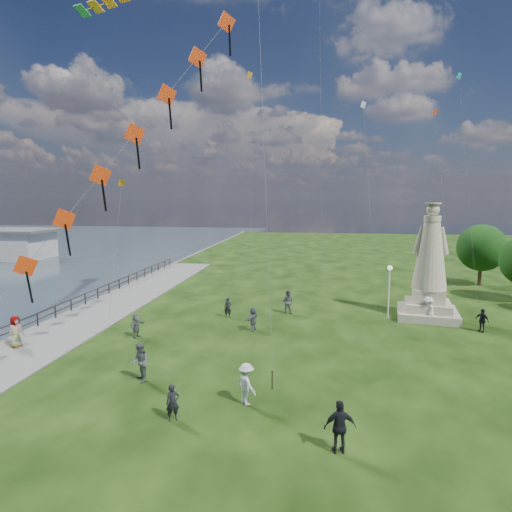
% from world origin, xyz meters
% --- Properties ---
extents(waterfront, '(200.00, 200.00, 1.51)m').
position_xyz_m(waterfront, '(-15.24, 8.99, -0.06)').
color(waterfront, '#303A48').
rests_on(waterfront, ground).
extents(statue, '(4.73, 4.73, 8.40)m').
position_xyz_m(statue, '(10.48, 16.54, 3.17)').
color(statue, tan).
rests_on(statue, ground).
extents(lamppost, '(0.36, 0.36, 3.91)m').
position_xyz_m(lamppost, '(7.57, 15.83, 2.82)').
color(lamppost, silver).
rests_on(lamppost, ground).
extents(tree_row, '(6.34, 14.57, 6.12)m').
position_xyz_m(tree_row, '(19.34, 25.31, 3.49)').
color(tree_row, '#382314').
rests_on(tree_row, ground).
extents(person_0, '(0.64, 0.58, 1.48)m').
position_xyz_m(person_0, '(-3.09, -0.31, 0.74)').
color(person_0, black).
rests_on(person_0, ground).
extents(person_1, '(1.03, 1.09, 1.92)m').
position_xyz_m(person_1, '(-5.85, 2.90, 0.96)').
color(person_1, '#595960').
rests_on(person_1, ground).
extents(person_2, '(1.25, 1.25, 1.81)m').
position_xyz_m(person_2, '(-0.44, 1.45, 0.90)').
color(person_2, silver).
rests_on(person_2, ground).
extents(person_3, '(1.20, 0.77, 1.90)m').
position_xyz_m(person_3, '(3.36, -1.53, 0.95)').
color(person_3, black).
rests_on(person_3, ground).
extents(person_5, '(0.88, 1.50, 1.51)m').
position_xyz_m(person_5, '(-8.80, 9.08, 0.76)').
color(person_5, '#595960').
rests_on(person_5, ground).
extents(person_6, '(0.57, 0.41, 1.45)m').
position_xyz_m(person_6, '(-4.04, 14.31, 0.73)').
color(person_6, black).
rests_on(person_6, ground).
extents(person_7, '(0.99, 0.74, 1.81)m').
position_xyz_m(person_7, '(0.22, 16.12, 0.91)').
color(person_7, '#595960').
rests_on(person_7, ground).
extents(person_8, '(0.99, 1.33, 1.84)m').
position_xyz_m(person_8, '(10.18, 15.09, 0.92)').
color(person_8, silver).
rests_on(person_8, ground).
extents(person_9, '(0.92, 1.00, 1.55)m').
position_xyz_m(person_9, '(13.18, 13.50, 0.77)').
color(person_9, black).
rests_on(person_9, ground).
extents(person_10, '(0.71, 0.99, 1.85)m').
position_xyz_m(person_10, '(-14.91, 6.13, 0.92)').
color(person_10, '#595960').
rests_on(person_10, ground).
extents(person_11, '(1.10, 1.62, 1.60)m').
position_xyz_m(person_11, '(-1.73, 11.53, 0.80)').
color(person_11, '#595960').
rests_on(person_11, ground).
extents(red_kite_train, '(11.39, 9.35, 18.47)m').
position_xyz_m(red_kite_train, '(-6.63, 4.63, 11.49)').
color(red_kite_train, black).
rests_on(red_kite_train, ground).
extents(small_kites, '(28.41, 14.00, 32.38)m').
position_xyz_m(small_kites, '(3.18, 22.60, 15.28)').
color(small_kites, silver).
rests_on(small_kites, ground).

